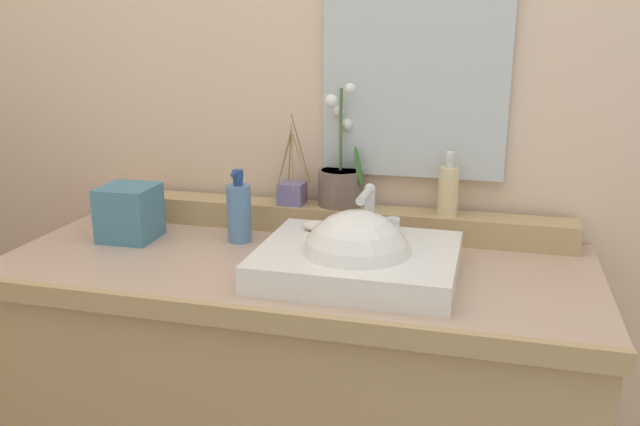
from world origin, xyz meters
name	(u,v)px	position (x,y,z in m)	size (l,w,h in m)	color
wall_back	(337,27)	(0.00, 0.40, 1.38)	(2.98, 0.20, 2.75)	beige
vanity_cabinet	(297,423)	(0.00, 0.00, 0.43)	(1.35, 0.59, 0.87)	tan
back_ledge	(321,218)	(0.00, 0.23, 0.90)	(1.27, 0.09, 0.07)	tan
sink_basin	(357,265)	(0.16, -0.07, 0.89)	(0.42, 0.35, 0.27)	white
soap_bar	(318,226)	(0.04, 0.04, 0.94)	(0.07, 0.04, 0.02)	beige
potted_plant	(341,179)	(0.05, 0.25, 1.00)	(0.12, 0.11, 0.31)	brown
soap_dispenser	(448,190)	(0.32, 0.22, 1.00)	(0.05, 0.05, 0.16)	beige
reed_diffuser	(292,192)	(-0.08, 0.23, 0.96)	(0.10, 0.09, 0.23)	slate
lotion_bottle	(239,211)	(-0.17, 0.10, 0.94)	(0.06, 0.06, 0.18)	#547DB0
tissue_box	(129,213)	(-0.45, 0.04, 0.93)	(0.13, 0.13, 0.14)	teal
mirror	(415,79)	(0.22, 0.28, 1.26)	(0.46, 0.02, 0.49)	silver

